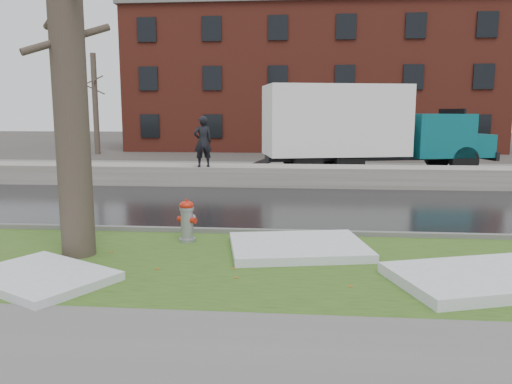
# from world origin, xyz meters

# --- Properties ---
(ground) EXTENTS (120.00, 120.00, 0.00)m
(ground) POSITION_xyz_m (0.00, 0.00, 0.00)
(ground) COLOR #47423D
(ground) RESTS_ON ground
(verge) EXTENTS (60.00, 4.50, 0.04)m
(verge) POSITION_xyz_m (0.00, -1.25, 0.02)
(verge) COLOR #2B4A18
(verge) RESTS_ON ground
(sidewalk) EXTENTS (60.00, 3.00, 0.05)m
(sidewalk) POSITION_xyz_m (0.00, -5.00, 0.03)
(sidewalk) COLOR slate
(sidewalk) RESTS_ON ground
(road) EXTENTS (60.00, 7.00, 0.03)m
(road) POSITION_xyz_m (0.00, 4.50, 0.01)
(road) COLOR black
(road) RESTS_ON ground
(parking_lot) EXTENTS (60.00, 9.00, 0.03)m
(parking_lot) POSITION_xyz_m (0.00, 13.00, 0.01)
(parking_lot) COLOR slate
(parking_lot) RESTS_ON ground
(curb) EXTENTS (60.00, 0.15, 0.14)m
(curb) POSITION_xyz_m (0.00, 1.00, 0.07)
(curb) COLOR slate
(curb) RESTS_ON ground
(snowbank) EXTENTS (60.00, 1.60, 0.75)m
(snowbank) POSITION_xyz_m (0.00, 8.70, 0.38)
(snowbank) COLOR #A59F96
(snowbank) RESTS_ON ground
(brick_building) EXTENTS (26.00, 12.00, 10.00)m
(brick_building) POSITION_xyz_m (2.00, 30.00, 5.00)
(brick_building) COLOR maroon
(brick_building) RESTS_ON ground
(bg_tree_left) EXTENTS (1.40, 1.62, 6.50)m
(bg_tree_left) POSITION_xyz_m (-12.00, 22.00, 3.33)
(bg_tree_left) COLOR brown
(bg_tree_left) RESTS_ON ground
(bg_tree_center) EXTENTS (1.40, 1.62, 6.50)m
(bg_tree_center) POSITION_xyz_m (-6.00, 26.00, 3.33)
(bg_tree_center) COLOR brown
(bg_tree_center) RESTS_ON ground
(fire_hydrant) EXTENTS (0.45, 0.43, 0.91)m
(fire_hydrant) POSITION_xyz_m (-0.94, 0.19, 0.52)
(fire_hydrant) COLOR gray
(fire_hydrant) RESTS_ON verge
(tree) EXTENTS (1.51, 1.68, 7.77)m
(tree) POSITION_xyz_m (-2.79, -0.99, 3.96)
(tree) COLOR brown
(tree) RESTS_ON verge
(box_truck) EXTENTS (11.89, 4.87, 3.93)m
(box_truck) POSITION_xyz_m (4.12, 12.94, 2.08)
(box_truck) COLOR black
(box_truck) RESTS_ON ground
(worker) EXTENTS (0.80, 0.68, 1.85)m
(worker) POSITION_xyz_m (-2.16, 8.10, 1.68)
(worker) COLOR black
(worker) RESTS_ON snowbank
(snow_patch_near) EXTENTS (2.93, 2.45, 0.16)m
(snow_patch_near) POSITION_xyz_m (1.39, -0.33, 0.12)
(snow_patch_near) COLOR silver
(snow_patch_near) RESTS_ON verge
(snow_patch_far) EXTENTS (2.70, 2.46, 0.14)m
(snow_patch_far) POSITION_xyz_m (-2.75, -2.50, 0.11)
(snow_patch_far) COLOR silver
(snow_patch_far) RESTS_ON verge
(snow_patch_side) EXTENTS (3.21, 2.56, 0.18)m
(snow_patch_side) POSITION_xyz_m (4.37, -1.98, 0.13)
(snow_patch_side) COLOR silver
(snow_patch_side) RESTS_ON verge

